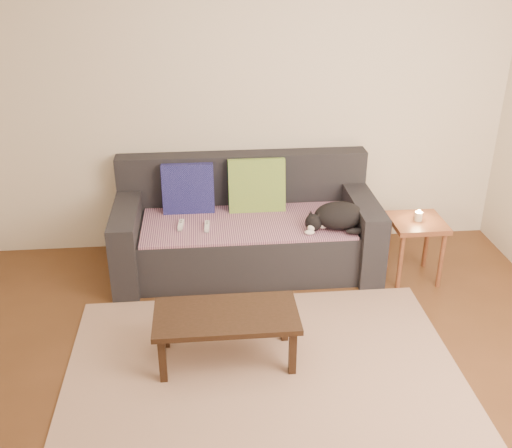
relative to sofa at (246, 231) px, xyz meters
name	(u,v)px	position (x,y,z in m)	size (l,w,h in m)	color
ground	(266,390)	(0.00, -1.57, -0.31)	(4.50, 4.50, 0.00)	brown
back_wall	(241,99)	(0.00, 0.43, 0.99)	(4.50, 0.04, 2.60)	beige
sofa	(246,231)	(0.00, 0.00, 0.00)	(2.10, 0.94, 0.87)	#232328
throw_blanket	(247,223)	(0.00, -0.09, 0.12)	(1.66, 0.74, 0.02)	#48294D
cushion_navy	(188,189)	(-0.46, 0.17, 0.32)	(0.42, 0.11, 0.42)	#0F1141
cushion_green	(257,187)	(0.11, 0.17, 0.32)	(0.47, 0.12, 0.47)	#0C5142
cat	(337,216)	(0.69, -0.27, 0.23)	(0.53, 0.42, 0.21)	black
wii_remote_a	(181,225)	(-0.52, -0.13, 0.15)	(0.15, 0.04, 0.03)	white
wii_remote_b	(207,226)	(-0.32, -0.18, 0.15)	(0.15, 0.04, 0.03)	white
side_table	(417,231)	(1.32, -0.34, 0.11)	(0.41, 0.41, 0.51)	brown
candle	(418,216)	(1.32, -0.34, 0.24)	(0.06, 0.06, 0.09)	beige
rug	(264,373)	(0.00, -1.42, -0.30)	(2.50, 1.80, 0.01)	#9F816D
coffee_table	(226,320)	(-0.22, -1.26, 0.01)	(0.91, 0.46, 0.37)	black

